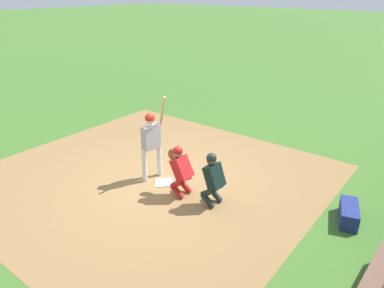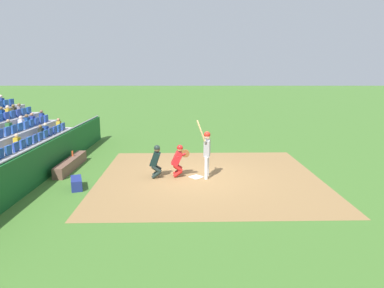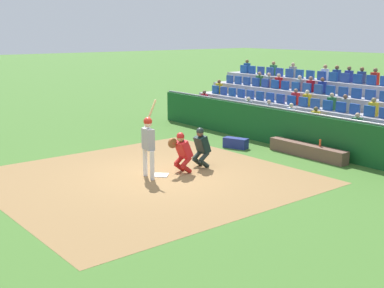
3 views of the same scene
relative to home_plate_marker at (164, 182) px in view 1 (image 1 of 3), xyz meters
name	(u,v)px [view 1 (image 1 of 3)]	position (x,y,z in m)	size (l,w,h in m)	color
ground_plane	(164,183)	(0.00, 0.00, -0.02)	(160.00, 160.00, 0.00)	#3F6B28
infield_dirt_patch	(150,177)	(0.00, 0.50, -0.01)	(8.20, 8.50, 0.01)	olive
home_plate_marker	(164,182)	(0.00, 0.00, 0.00)	(0.44, 0.44, 0.02)	white
batter_at_plate	(151,138)	(0.02, 0.41, 1.12)	(0.64, 0.57, 2.28)	silver
catcher_crouching	(180,168)	(-0.14, -0.69, 0.70)	(0.49, 0.73, 1.28)	#B11B18
home_plate_umpire	(213,177)	(0.00, -1.56, 0.69)	(0.47, 0.46, 1.30)	#1C2925
equipment_duffel_bag	(349,213)	(1.31, -4.25, 0.17)	(0.90, 0.36, 0.38)	navy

